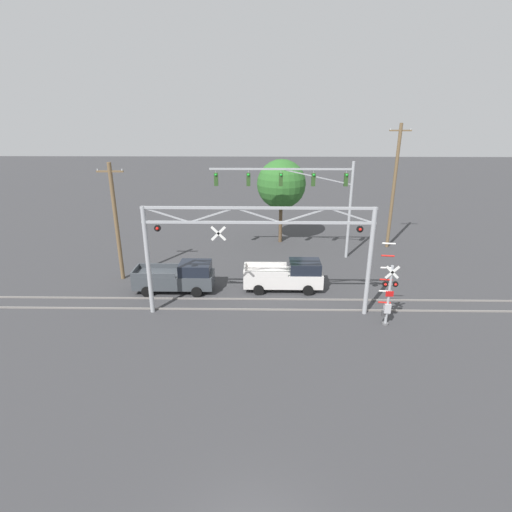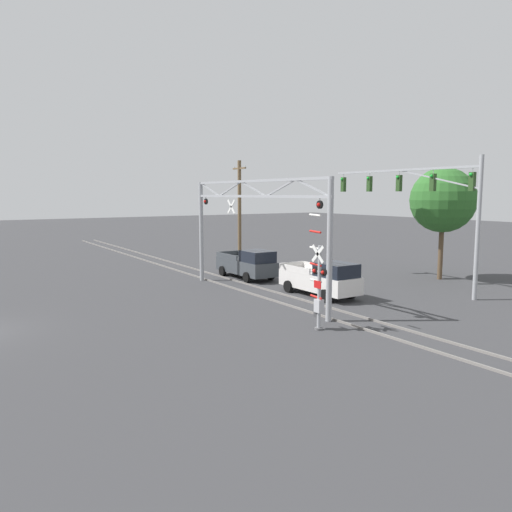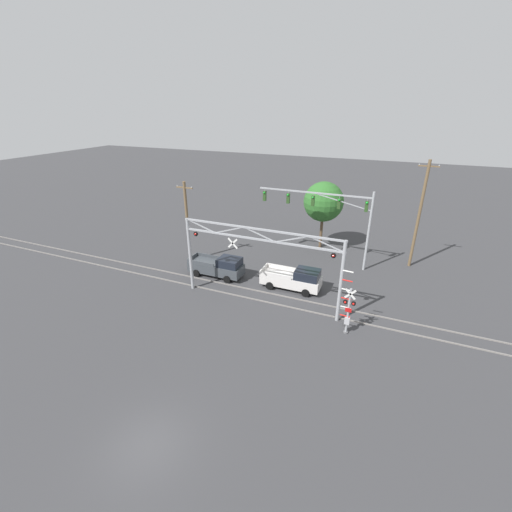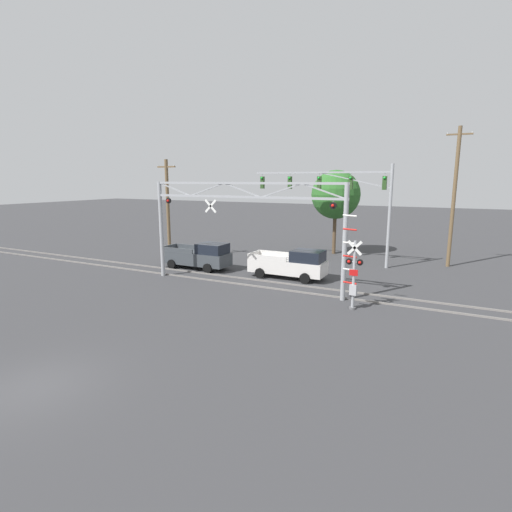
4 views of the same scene
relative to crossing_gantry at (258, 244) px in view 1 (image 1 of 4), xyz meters
name	(u,v)px [view 1 (image 1 of 4)]	position (x,y,z in m)	size (l,w,h in m)	color
rail_track_near	(258,309)	(0.01, 0.28, -4.33)	(80.00, 0.08, 0.10)	gray
rail_track_far	(258,299)	(0.01, 1.72, -4.33)	(80.00, 0.08, 0.10)	gray
crossing_gantry	(258,244)	(0.00, 0.00, 0.00)	(13.16, 0.29, 6.57)	#9EA0A5
crossing_signal_mast	(388,296)	(7.30, -1.32, -2.56)	(1.14, 0.35, 4.96)	#9EA0A5
traffic_signal_span	(310,190)	(3.98, 9.82, 1.24)	(11.30, 0.39, 7.87)	#9EA0A5
pickup_truck_lead	(287,276)	(1.93, 3.43, -3.39)	(5.30, 2.13, 2.04)	silver
pickup_truck_following	(178,277)	(-5.42, 3.04, -3.39)	(5.30, 2.13, 2.04)	#3D4247
utility_pole_left	(116,221)	(-9.93, 5.06, -0.07)	(1.80, 0.28, 8.34)	brown
utility_pole_right	(394,186)	(11.46, 12.59, 1.07)	(1.80, 0.28, 10.61)	brown
background_tree_beyond_span	(281,184)	(1.91, 13.90, 0.99)	(4.36, 4.36, 7.57)	brown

